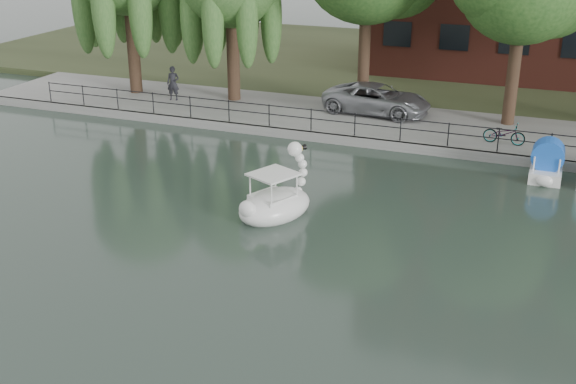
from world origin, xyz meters
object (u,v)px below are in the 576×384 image
Objects in this scene: swan_boat at (276,200)px; pedestrian at (173,81)px; minivan at (377,97)px; bicycle at (504,132)px.

pedestrian is at bearing 157.71° from swan_boat.
pedestrian is (-10.29, -1.26, 0.18)m from minivan.
swan_boat reaches higher than bicycle.
minivan is 3.38× the size of bicycle.
bicycle is 0.87× the size of pedestrian.
swan_boat reaches higher than minivan.
minivan reaches higher than bicycle.
swan_boat is (-6.43, -9.44, -0.38)m from bicycle.
minivan is 12.07m from swan_boat.
bicycle is (6.14, -2.61, -0.31)m from minivan.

